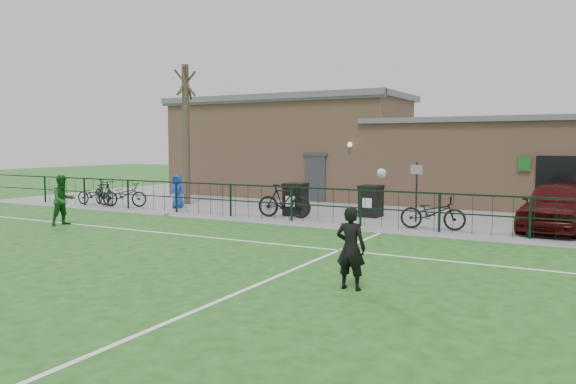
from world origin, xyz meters
The scene contains 21 objects.
ground centered at (0.00, 0.00, 0.00)m, with size 90.00×90.00×0.00m, color #1B5117.
paving_strip centered at (0.00, 13.50, 0.01)m, with size 34.00×13.00×0.02m, color gray.
pitch_line_touch centered at (0.00, 7.80, 0.00)m, with size 28.00×0.10×0.01m, color white.
pitch_line_mid centered at (0.00, 4.00, 0.00)m, with size 28.00×0.10×0.01m, color white.
pitch_line_perp centered at (2.00, 0.00, 0.00)m, with size 0.10×16.00×0.01m, color white.
perimeter_fence centered at (0.00, 8.00, 0.60)m, with size 28.00×0.10×1.20m, color black.
bare_tree centered at (-8.00, 10.50, 3.00)m, with size 0.30×0.30×6.00m, color #45362A.
wheelie_bin_left centered at (-2.09, 9.42, 0.57)m, with size 0.72×0.82×1.09m, color black.
wheelie_bin_right centered at (0.50, 10.31, 0.54)m, with size 0.69×0.78×1.04m, color black.
sign_post centered at (2.29, 9.80, 1.02)m, with size 0.06×0.06×2.00m, color black.
car_maroon centered at (6.54, 10.10, 0.77)m, with size 1.77×4.41×1.50m, color #3F0C0B.
bicycle_a centered at (-11.34, 8.35, 0.46)m, with size 0.58×1.67×0.88m, color black.
bicycle_b centered at (-10.78, 8.41, 0.57)m, with size 0.52×1.84×1.11m, color black.
bicycle_c centered at (-9.64, 8.45, 0.52)m, with size 0.66×1.90×1.00m, color black.
bicycle_d centered at (-2.13, 8.62, 0.61)m, with size 0.56×1.98×1.19m, color black.
bicycle_e centered at (3.20, 8.40, 0.54)m, with size 0.69×1.97×1.03m, color black.
spectator_child centered at (-7.35, 9.07, 0.70)m, with size 0.67×0.44×1.37m, color blue.
goalkeeper_kick centered at (3.64, 0.77, 0.80)m, with size 0.95×3.54×2.07m.
outfield_player centered at (-7.62, 3.71, 0.82)m, with size 0.79×0.62×1.63m, color #19581E.
ball_ground centered at (-6.20, 7.06, 0.10)m, with size 0.19×0.19×0.19m, color white.
clubhouse centered at (-0.88, 16.50, 2.22)m, with size 24.25×5.40×4.96m.
Camera 1 is at (7.47, -8.70, 2.66)m, focal length 35.00 mm.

